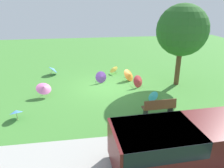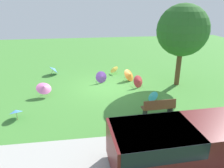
{
  "view_description": "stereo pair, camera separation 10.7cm",
  "coord_description": "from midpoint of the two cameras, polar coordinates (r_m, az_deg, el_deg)",
  "views": [
    {
      "loc": [
        1.66,
        12.87,
        5.23
      ],
      "look_at": [
        -0.17,
        1.09,
        0.6
      ],
      "focal_mm": 34.53,
      "sensor_mm": 36.0,
      "label": 1
    },
    {
      "loc": [
        1.56,
        12.89,
        5.23
      ],
      "look_at": [
        -0.17,
        1.09,
        0.6
      ],
      "focal_mm": 34.53,
      "sensor_mm": 36.0,
      "label": 2
    }
  ],
  "objects": [
    {
      "name": "parasol_blue_0",
      "position": [
        16.83,
        -14.91,
        3.8
      ],
      "size": [
        0.94,
        0.99,
        0.73
      ],
      "color": "tan",
      "rests_on": "ground"
    },
    {
      "name": "parasol_red_0",
      "position": [
        13.9,
        7.36,
        0.71
      ],
      "size": [
        0.9,
        0.87,
        0.8
      ],
      "color": "tan",
      "rests_on": "ground"
    },
    {
      "name": "parasol_yellow_0",
      "position": [
        16.38,
        0.67,
        3.97
      ],
      "size": [
        0.77,
        0.82,
        0.62
      ],
      "color": "tan",
      "rests_on": "ground"
    },
    {
      "name": "parasol_blue_1",
      "position": [
        11.12,
        -23.87,
        -6.63
      ],
      "size": [
        0.8,
        0.8,
        0.57
      ],
      "color": "tan",
      "rests_on": "ground"
    },
    {
      "name": "park_bench",
      "position": [
        10.59,
        12.51,
        -6.09
      ],
      "size": [
        1.62,
        0.56,
        0.9
      ],
      "color": "brown",
      "rests_on": "ground"
    },
    {
      "name": "shade_tree",
      "position": [
        14.22,
        18.39,
        13.29
      ],
      "size": [
        3.17,
        3.17,
        5.13
      ],
      "color": "brown",
      "rests_on": "ground"
    },
    {
      "name": "parasol_teal_0",
      "position": [
        12.12,
        10.92,
        -3.17
      ],
      "size": [
        0.66,
        0.74,
        0.58
      ],
      "color": "tan",
      "rests_on": "ground"
    },
    {
      "name": "van_dark",
      "position": [
        7.55,
        16.84,
        -14.73
      ],
      "size": [
        4.67,
        2.28,
        1.53
      ],
      "color": "#591919",
      "rests_on": "ground"
    },
    {
      "name": "parasol_pink_1",
      "position": [
        12.94,
        -17.36,
        -0.88
      ],
      "size": [
        1.15,
        1.14,
        0.89
      ],
      "color": "tan",
      "rests_on": "ground"
    },
    {
      "name": "ground",
      "position": [
        14.0,
        -1.12,
        -0.73
      ],
      "size": [
        40.0,
        40.0,
        0.0
      ],
      "primitive_type": "plane",
      "color": "#478C38"
    },
    {
      "name": "parasol_purple_1",
      "position": [
        14.58,
        -2.58,
        1.84
      ],
      "size": [
        0.86,
        0.78,
        0.8
      ],
      "color": "tan",
      "rests_on": "ground"
    },
    {
      "name": "parasol_orange_0",
      "position": [
        14.99,
        4.91,
        2.43
      ],
      "size": [
        1.1,
        1.12,
        0.84
      ],
      "color": "tan",
      "rests_on": "ground"
    }
  ]
}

